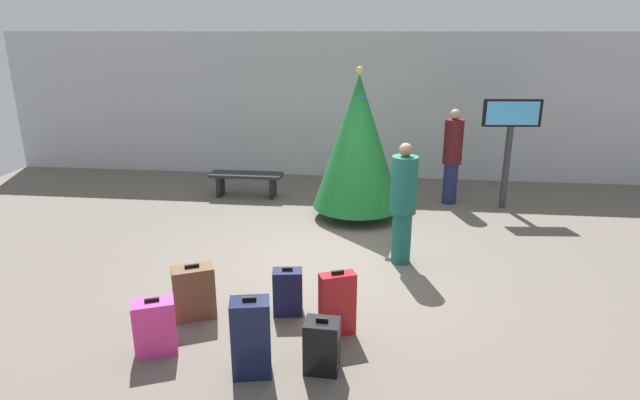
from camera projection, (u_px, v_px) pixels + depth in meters
The scene contains 13 objects.
ground_plane at pixel (335, 259), 7.78m from camera, with size 16.00×16.00×0.00m, color #665E54.
back_wall at pixel (354, 106), 11.75m from camera, with size 16.00×0.20×3.17m, color #B7BCC1.
holiday_tree at pixel (358, 142), 9.11m from camera, with size 1.55×1.55×2.63m.
flight_info_kiosk at pixel (510, 131), 9.61m from camera, with size 1.04×0.18×2.02m.
waiting_bench at pixel (246, 179), 10.57m from camera, with size 1.43×0.44×0.48m.
traveller_0 at pixel (452, 155), 10.01m from camera, with size 0.50×0.50×1.81m.
traveller_1 at pixel (403, 202), 7.40m from camera, with size 0.51×0.51×1.75m.
suitcase_0 at pixel (288, 292), 6.20m from camera, with size 0.37×0.27×0.59m.
suitcase_1 at pixel (337, 304), 5.76m from camera, with size 0.42×0.30×0.76m.
suitcase_2 at pixel (194, 292), 6.13m from camera, with size 0.54×0.44×0.66m.
suitcase_3 at pixel (155, 327), 5.46m from camera, with size 0.49×0.40×0.62m.
suitcase_4 at pixel (322, 346), 5.16m from camera, with size 0.35×0.28×0.58m.
suitcase_5 at pixel (251, 338), 5.06m from camera, with size 0.42×0.33×0.83m.
Camera 1 is at (0.61, -7.12, 3.20)m, focal length 29.82 mm.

